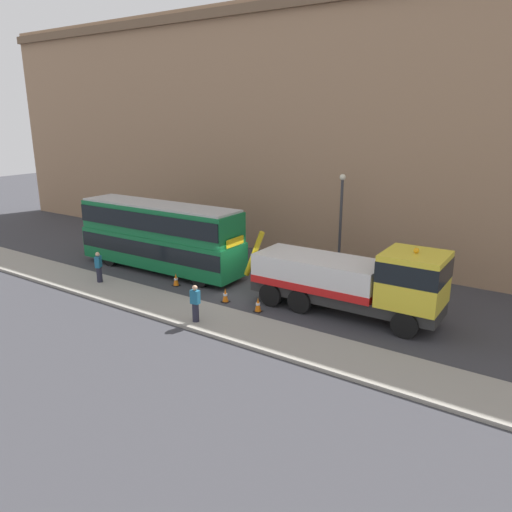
{
  "coord_description": "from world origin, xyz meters",
  "views": [
    {
      "loc": [
        14.32,
        -20.33,
        9.08
      ],
      "look_at": [
        0.49,
        0.02,
        2.0
      ],
      "focal_mm": 34.63,
      "sensor_mm": 36.0,
      "label": 1
    }
  ],
  "objects_px": {
    "double_decker_bus": "(160,234)",
    "street_lamp": "(341,215)",
    "pedestrian_onlooker": "(99,267)",
    "recovery_tow_truck": "(354,279)",
    "traffic_cone_near_bus": "(176,280)",
    "traffic_cone_near_truck": "(258,305)",
    "traffic_cone_midway": "(225,296)",
    "pedestrian_bystander": "(195,304)"
  },
  "relations": [
    {
      "from": "pedestrian_bystander",
      "to": "traffic_cone_midway",
      "type": "distance_m",
      "value": 3.04
    },
    {
      "from": "pedestrian_bystander",
      "to": "traffic_cone_near_bus",
      "type": "relative_size",
      "value": 2.38
    },
    {
      "from": "pedestrian_onlooker",
      "to": "traffic_cone_midway",
      "type": "xyz_separation_m",
      "value": [
        7.38,
        1.79,
        -0.64
      ]
    },
    {
      "from": "double_decker_bus",
      "to": "street_lamp",
      "type": "xyz_separation_m",
      "value": [
        9.04,
        5.65,
        1.24
      ]
    },
    {
      "from": "pedestrian_onlooker",
      "to": "traffic_cone_near_truck",
      "type": "distance_m",
      "value": 9.61
    },
    {
      "from": "pedestrian_onlooker",
      "to": "pedestrian_bystander",
      "type": "distance_m",
      "value": 8.04
    },
    {
      "from": "traffic_cone_midway",
      "to": "traffic_cone_near_truck",
      "type": "relative_size",
      "value": 1.0
    },
    {
      "from": "double_decker_bus",
      "to": "pedestrian_bystander",
      "type": "xyz_separation_m",
      "value": [
        7.04,
        -4.96,
        -1.25
      ]
    },
    {
      "from": "pedestrian_bystander",
      "to": "street_lamp",
      "type": "relative_size",
      "value": 0.29
    },
    {
      "from": "recovery_tow_truck",
      "to": "traffic_cone_midway",
      "type": "distance_m",
      "value": 6.42
    },
    {
      "from": "double_decker_bus",
      "to": "pedestrian_bystander",
      "type": "height_order",
      "value": "double_decker_bus"
    },
    {
      "from": "street_lamp",
      "to": "traffic_cone_near_truck",
      "type": "bearing_deg",
      "value": -93.81
    },
    {
      "from": "traffic_cone_midway",
      "to": "street_lamp",
      "type": "bearing_deg",
      "value": 71.46
    },
    {
      "from": "recovery_tow_truck",
      "to": "pedestrian_bystander",
      "type": "bearing_deg",
      "value": -138.04
    },
    {
      "from": "double_decker_bus",
      "to": "pedestrian_bystander",
      "type": "bearing_deg",
      "value": -36.19
    },
    {
      "from": "double_decker_bus",
      "to": "traffic_cone_near_bus",
      "type": "height_order",
      "value": "double_decker_bus"
    },
    {
      "from": "double_decker_bus",
      "to": "traffic_cone_near_bus",
      "type": "relative_size",
      "value": 15.39
    },
    {
      "from": "double_decker_bus",
      "to": "traffic_cone_midway",
      "type": "bearing_deg",
      "value": -18.57
    },
    {
      "from": "double_decker_bus",
      "to": "traffic_cone_near_bus",
      "type": "distance_m",
      "value": 3.69
    },
    {
      "from": "recovery_tow_truck",
      "to": "pedestrian_bystander",
      "type": "xyz_separation_m",
      "value": [
        -5.33,
        -4.97,
        -0.77
      ]
    },
    {
      "from": "traffic_cone_near_bus",
      "to": "street_lamp",
      "type": "bearing_deg",
      "value": 49.01
    },
    {
      "from": "traffic_cone_near_truck",
      "to": "traffic_cone_midway",
      "type": "bearing_deg",
      "value": 176.43
    },
    {
      "from": "pedestrian_onlooker",
      "to": "pedestrian_bystander",
      "type": "relative_size",
      "value": 1.0
    },
    {
      "from": "recovery_tow_truck",
      "to": "pedestrian_onlooker",
      "type": "bearing_deg",
      "value": -164.93
    },
    {
      "from": "pedestrian_bystander",
      "to": "traffic_cone_midway",
      "type": "xyz_separation_m",
      "value": [
        -0.58,
        2.92,
        -0.64
      ]
    },
    {
      "from": "traffic_cone_midway",
      "to": "traffic_cone_near_truck",
      "type": "height_order",
      "value": "same"
    },
    {
      "from": "double_decker_bus",
      "to": "traffic_cone_midway",
      "type": "relative_size",
      "value": 15.39
    },
    {
      "from": "traffic_cone_near_bus",
      "to": "traffic_cone_near_truck",
      "type": "distance_m",
      "value": 5.83
    },
    {
      "from": "traffic_cone_near_bus",
      "to": "traffic_cone_near_truck",
      "type": "relative_size",
      "value": 1.0
    },
    {
      "from": "pedestrian_onlooker",
      "to": "traffic_cone_midway",
      "type": "distance_m",
      "value": 7.62
    },
    {
      "from": "pedestrian_bystander",
      "to": "traffic_cone_midway",
      "type": "relative_size",
      "value": 2.38
    },
    {
      "from": "traffic_cone_near_bus",
      "to": "pedestrian_onlooker",
      "type": "bearing_deg",
      "value": -148.79
    },
    {
      "from": "double_decker_bus",
      "to": "pedestrian_onlooker",
      "type": "height_order",
      "value": "double_decker_bus"
    },
    {
      "from": "double_decker_bus",
      "to": "street_lamp",
      "type": "bearing_deg",
      "value": 30.99
    },
    {
      "from": "traffic_cone_midway",
      "to": "street_lamp",
      "type": "xyz_separation_m",
      "value": [
        2.58,
        7.69,
        3.13
      ]
    },
    {
      "from": "traffic_cone_near_truck",
      "to": "recovery_tow_truck",
      "type": "bearing_deg",
      "value": 29.48
    },
    {
      "from": "traffic_cone_near_truck",
      "to": "double_decker_bus",
      "type": "bearing_deg",
      "value": 165.71
    },
    {
      "from": "double_decker_bus",
      "to": "traffic_cone_midway",
      "type": "distance_m",
      "value": 7.03
    },
    {
      "from": "pedestrian_onlooker",
      "to": "double_decker_bus",
      "type": "bearing_deg",
      "value": 48.94
    },
    {
      "from": "pedestrian_onlooker",
      "to": "recovery_tow_truck",
      "type": "bearing_deg",
      "value": -11.36
    },
    {
      "from": "pedestrian_onlooker",
      "to": "traffic_cone_near_bus",
      "type": "bearing_deg",
      "value": 3.74
    },
    {
      "from": "double_decker_bus",
      "to": "street_lamp",
      "type": "height_order",
      "value": "street_lamp"
    }
  ]
}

